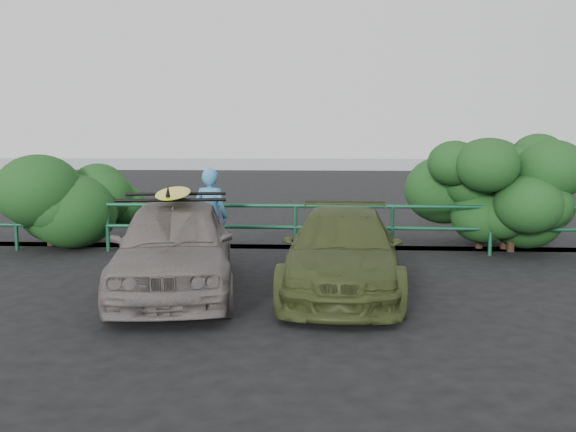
% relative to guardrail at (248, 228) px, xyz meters
% --- Properties ---
extents(ground, '(80.00, 80.00, 0.00)m').
position_rel_guardrail_xyz_m(ground, '(0.00, -5.00, -0.52)').
color(ground, black).
extents(ocean, '(200.00, 200.00, 0.00)m').
position_rel_guardrail_xyz_m(ocean, '(0.00, 55.00, -0.52)').
color(ocean, slate).
rests_on(ocean, ground).
extents(guardrail, '(14.00, 0.08, 1.04)m').
position_rel_guardrail_xyz_m(guardrail, '(0.00, 0.00, 0.00)').
color(guardrail, '#13432A').
rests_on(guardrail, ground).
extents(shrub_left, '(3.20, 2.40, 2.00)m').
position_rel_guardrail_xyz_m(shrub_left, '(-4.80, 0.40, 0.48)').
color(shrub_left, '#1A4519').
rests_on(shrub_left, ground).
extents(shrub_right, '(3.20, 2.40, 2.33)m').
position_rel_guardrail_xyz_m(shrub_right, '(5.00, 0.50, 0.65)').
color(shrub_right, '#1A4519').
rests_on(shrub_right, ground).
extents(sedan, '(2.44, 4.58, 1.48)m').
position_rel_guardrail_xyz_m(sedan, '(-0.67, -3.62, 0.22)').
color(sedan, '#675E5C').
rests_on(sedan, ground).
extents(olive_vehicle, '(1.95, 4.44, 1.27)m').
position_rel_guardrail_xyz_m(olive_vehicle, '(1.91, -3.32, 0.11)').
color(olive_vehicle, '#353F1C').
rests_on(olive_vehicle, ground).
extents(man, '(0.76, 0.60, 1.83)m').
position_rel_guardrail_xyz_m(man, '(-0.56, -1.21, 0.40)').
color(man, teal).
rests_on(man, ground).
extents(roof_rack, '(1.75, 1.35, 0.05)m').
position_rel_guardrail_xyz_m(roof_rack, '(-0.67, -3.62, 0.99)').
color(roof_rack, black).
rests_on(roof_rack, sedan).
extents(surfboard, '(0.89, 2.47, 0.07)m').
position_rel_guardrail_xyz_m(surfboard, '(-0.67, -3.62, 1.05)').
color(surfboard, yellow).
rests_on(surfboard, roof_rack).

